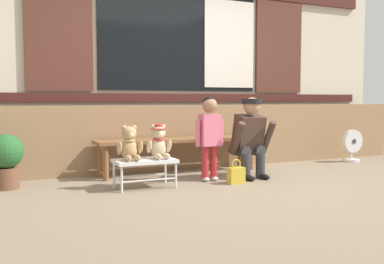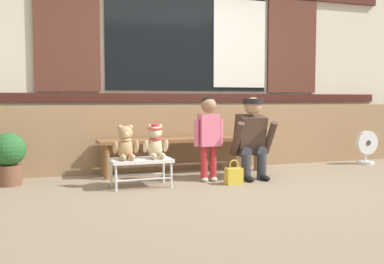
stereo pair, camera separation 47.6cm
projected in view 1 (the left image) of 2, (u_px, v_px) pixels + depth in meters
The scene contains 12 objects.
ground_plane at pixel (248, 186), 4.75m from camera, with size 60.00×60.00×0.00m, color #84725B.
brick_low_wall at pixel (193, 136), 6.01m from camera, with size 6.89×0.25×0.85m, color #997551.
shop_facade at pixel (178, 41), 6.38m from camera, with size 7.03×0.26×3.54m.
wooden_bench_long at pixel (179, 144), 5.54m from camera, with size 2.10×0.40×0.44m.
small_display_bench at pixel (145, 163), 4.62m from camera, with size 0.64×0.36×0.30m.
teddy_bear_plain at pixel (130, 144), 4.54m from camera, with size 0.28×0.26×0.36m.
teddy_bear_with_hat at pixel (159, 142), 4.67m from camera, with size 0.28×0.27×0.36m.
child_standing at pixel (210, 129), 4.99m from camera, with size 0.35×0.18×0.96m.
adult_crouching at pixel (250, 137), 5.21m from camera, with size 0.50×0.49×0.95m.
handbag_on_ground at pixel (236, 175), 4.86m from camera, with size 0.18×0.11×0.27m.
potted_plant at pixel (6, 158), 4.55m from camera, with size 0.36×0.36×0.57m.
floor_fan at pixel (352, 146), 6.55m from camera, with size 0.34×0.24×0.48m.
Camera 1 is at (-2.51, -4.02, 0.92)m, focal length 41.33 mm.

